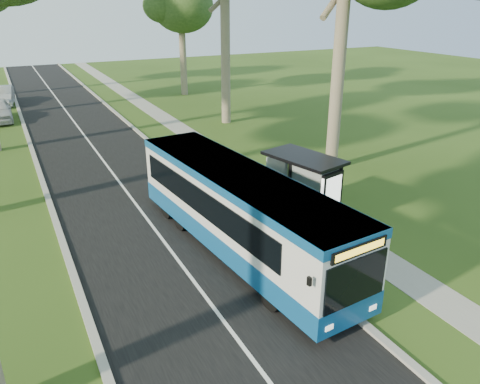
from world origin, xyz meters
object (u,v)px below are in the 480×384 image
Objects in this scene: litter_bin at (299,224)px; bus at (239,212)px; car_silver at (3,96)px; bus_stop_sign at (340,249)px; bus_shelter at (313,178)px.

bus is at bearing -179.43° from litter_bin.
bus is at bearing -72.78° from car_silver.
car_silver is (-9.44, 32.63, 0.33)m from litter_bin.
bus_shelter reaches higher than bus_stop_sign.
bus_stop_sign is (1.50, -3.86, 0.01)m from bus.
bus is 4.14m from bus_stop_sign.
bus is 2.44× the size of car_silver.
bus reaches higher than litter_bin.
bus is at bearing 177.55° from bus_shelter.
bus reaches higher than bus_stop_sign.
bus reaches higher than bus_shelter.
litter_bin is (-1.03, -0.68, -1.53)m from bus_shelter.
bus_shelter is (3.68, 0.70, 0.41)m from bus.
bus_shelter is 33.65m from car_silver.
bus_stop_sign is at bearing -128.83° from bus_shelter.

